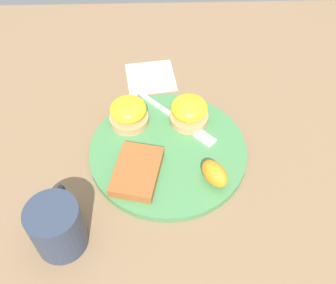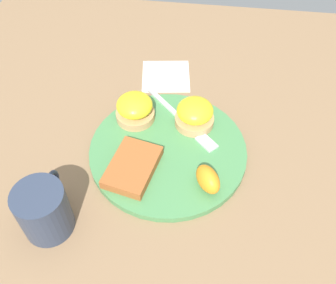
# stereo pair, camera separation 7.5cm
# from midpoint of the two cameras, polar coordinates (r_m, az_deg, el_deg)

# --- Properties ---
(ground_plane) EXTENTS (1.10, 1.10, 0.00)m
(ground_plane) POSITION_cam_midpoint_polar(r_m,az_deg,el_deg) (0.78, -2.76, -1.76)
(ground_plane) COLOR #846647
(plate) EXTENTS (0.31, 0.31, 0.01)m
(plate) POSITION_cam_midpoint_polar(r_m,az_deg,el_deg) (0.77, -2.78, -1.44)
(plate) COLOR #47844C
(plate) RESTS_ON ground_plane
(sandwich_benedict_left) EXTENTS (0.08, 0.08, 0.06)m
(sandwich_benedict_left) POSITION_cam_midpoint_polar(r_m,az_deg,el_deg) (0.80, 0.38, 4.34)
(sandwich_benedict_left) COLOR tan
(sandwich_benedict_left) RESTS_ON plate
(sandwich_benedict_right) EXTENTS (0.08, 0.08, 0.06)m
(sandwich_benedict_right) POSITION_cam_midpoint_polar(r_m,az_deg,el_deg) (0.80, -8.43, 4.09)
(sandwich_benedict_right) COLOR tan
(sandwich_benedict_right) RESTS_ON plate
(hashbrown_patty) EXTENTS (0.13, 0.10, 0.02)m
(hashbrown_patty) POSITION_cam_midpoint_polar(r_m,az_deg,el_deg) (0.73, -7.48, -4.42)
(hashbrown_patty) COLOR #9F5528
(hashbrown_patty) RESTS_ON plate
(orange_wedge) EXTENTS (0.07, 0.06, 0.04)m
(orange_wedge) POSITION_cam_midpoint_polar(r_m,az_deg,el_deg) (0.71, 3.76, -4.79)
(orange_wedge) COLOR orange
(orange_wedge) RESTS_ON plate
(fork) EXTENTS (0.16, 0.16, 0.00)m
(fork) POSITION_cam_midpoint_polar(r_m,az_deg,el_deg) (0.81, -1.05, 3.02)
(fork) COLOR silver
(fork) RESTS_ON plate
(cup) EXTENTS (0.12, 0.09, 0.10)m
(cup) POSITION_cam_midpoint_polar(r_m,az_deg,el_deg) (0.67, -18.97, -11.77)
(cup) COLOR #2D384C
(cup) RESTS_ON ground_plane
(napkin) EXTENTS (0.12, 0.12, 0.00)m
(napkin) POSITION_cam_midpoint_polar(r_m,az_deg,el_deg) (0.94, -4.86, 9.28)
(napkin) COLOR white
(napkin) RESTS_ON ground_plane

